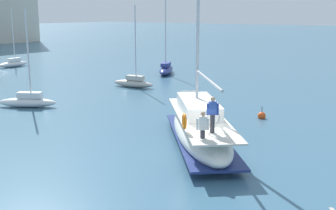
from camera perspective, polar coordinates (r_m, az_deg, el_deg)
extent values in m
plane|color=#38607A|center=(19.99, 4.63, -6.64)|extent=(400.00, 400.00, 0.00)
ellipsoid|color=white|center=(21.10, 4.40, -3.61)|extent=(8.76, 8.18, 1.40)
cube|color=navy|center=(21.19, 4.38, -4.43)|extent=(8.63, 8.07, 0.10)
cube|color=beige|center=(20.91, 4.43, -1.66)|extent=(8.28, 7.72, 0.08)
cube|color=white|center=(21.51, 4.12, -0.19)|extent=(4.34, 4.13, 0.70)
cylinder|color=#B7B7BC|center=(18.86, 5.42, 3.47)|extent=(4.38, 3.92, 0.12)
cylinder|color=silver|center=(25.06, 2.71, 1.92)|extent=(0.64, 0.71, 0.06)
torus|color=orange|center=(18.08, 2.23, -2.22)|extent=(0.62, 0.57, 0.70)
cylinder|color=#33333D|center=(18.06, 6.03, -2.52)|extent=(0.20, 0.20, 0.80)
cube|color=#3351AD|center=(17.90, 6.08, -0.42)|extent=(0.36, 0.37, 0.56)
sphere|color=tan|center=(17.82, 6.11, 0.80)|extent=(0.20, 0.20, 0.20)
cylinder|color=#3351AD|center=(17.87, 5.39, -0.59)|extent=(0.09, 0.09, 0.50)
cylinder|color=#3351AD|center=(17.96, 6.77, -0.56)|extent=(0.09, 0.09, 0.50)
cylinder|color=#33333D|center=(17.34, 4.71, -3.91)|extent=(0.20, 0.20, 0.35)
cube|color=white|center=(17.22, 4.73, -2.45)|extent=(0.36, 0.37, 0.56)
sphere|color=tan|center=(17.12, 4.76, -1.19)|extent=(0.20, 0.20, 0.20)
cylinder|color=white|center=(17.19, 4.01, -2.64)|extent=(0.09, 0.09, 0.50)
cylinder|color=white|center=(17.27, 5.45, -2.59)|extent=(0.09, 0.09, 0.50)
torus|color=silver|center=(18.24, 5.90, -1.66)|extent=(0.55, 0.61, 0.76)
ellipsoid|color=#B7B2A8|center=(37.52, -4.73, 2.91)|extent=(1.56, 4.13, 0.65)
cube|color=#B7B2A8|center=(37.33, -4.48, 3.68)|extent=(0.86, 1.69, 0.40)
cylinder|color=silver|center=(36.94, -4.43, 8.34)|extent=(0.11, 0.11, 6.49)
ellipsoid|color=navy|center=(45.55, -0.25, 4.77)|extent=(5.27, 3.61, 0.86)
cube|color=navy|center=(45.21, -0.30, 5.52)|extent=(2.25, 1.72, 0.40)
cylinder|color=silver|center=(44.78, -0.33, 10.14)|extent=(0.13, 0.13, 7.71)
ellipsoid|color=white|center=(54.76, -20.23, 5.21)|extent=(4.22, 1.29, 0.67)
cube|color=white|center=(54.83, -20.10, 5.79)|extent=(1.70, 0.76, 0.40)
cylinder|color=silver|center=(54.67, -20.25, 8.88)|extent=(0.11, 0.11, 6.31)
ellipsoid|color=silver|center=(31.13, -18.53, 0.33)|extent=(3.04, 4.00, 0.67)
cube|color=silver|center=(30.95, -18.24, 1.29)|extent=(1.42, 1.73, 0.40)
cylinder|color=silver|center=(30.52, -18.42, 6.55)|extent=(0.11, 0.11, 6.11)
cube|color=#9E9993|center=(15.11, 21.36, -13.08)|extent=(0.57, 0.35, 0.14)
sphere|color=#EA4C19|center=(27.12, 12.57, -1.44)|extent=(0.51, 0.51, 0.51)
cylinder|color=black|center=(27.05, 12.60, -0.82)|extent=(0.04, 0.04, 0.60)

